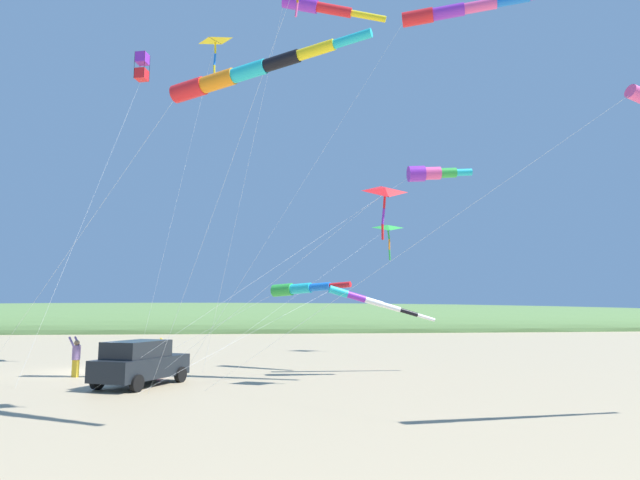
{
  "coord_description": "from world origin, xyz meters",
  "views": [
    {
      "loc": [
        -28.83,
        -8.98,
        3.13
      ],
      "look_at": [
        -4.35,
        -11.49,
        6.36
      ],
      "focal_mm": 29.82,
      "sensor_mm": 36.0,
      "label": 1
    }
  ],
  "objects_px": {
    "parked_car": "(140,363)",
    "kite_windsock_rainbow_low_near": "(300,289)",
    "kite_delta_red_high_left": "(215,41)",
    "kite_box_black_fish_shape": "(142,67)",
    "kite_windsock_teal_far_right": "(368,300)",
    "kite_windsock_orange_high_right": "(318,7)",
    "cooler_box": "(153,374)",
    "kite_windsock_magenta_far_left": "(239,75)",
    "person_child_green_jacket": "(164,349)",
    "kite_windsock_long_streamer_right": "(458,10)",
    "kite_delta_white_trailing": "(388,228)",
    "kite_delta_purple_drifting": "(385,192)",
    "kite_windsock_striped_overhead": "(431,173)",
    "person_adult_flyer": "(76,355)"
  },
  "relations": [
    {
      "from": "kite_windsock_orange_high_right",
      "to": "kite_box_black_fish_shape",
      "type": "xyz_separation_m",
      "value": [
        3.31,
        8.81,
        -1.85
      ]
    },
    {
      "from": "kite_windsock_magenta_far_left",
      "to": "kite_windsock_teal_far_right",
      "type": "bearing_deg",
      "value": -28.52
    },
    {
      "from": "cooler_box",
      "to": "kite_windsock_striped_overhead",
      "type": "height_order",
      "value": "kite_windsock_striped_overhead"
    },
    {
      "from": "kite_delta_white_trailing",
      "to": "kite_windsock_magenta_far_left",
      "type": "distance_m",
      "value": 25.71
    },
    {
      "from": "person_adult_flyer",
      "to": "kite_box_black_fish_shape",
      "type": "bearing_deg",
      "value": -81.33
    },
    {
      "from": "person_adult_flyer",
      "to": "person_child_green_jacket",
      "type": "relative_size",
      "value": 1.3
    },
    {
      "from": "kite_delta_white_trailing",
      "to": "kite_windsock_striped_overhead",
      "type": "relative_size",
      "value": 0.83
    },
    {
      "from": "kite_delta_white_trailing",
      "to": "kite_windsock_striped_overhead",
      "type": "height_order",
      "value": "kite_windsock_striped_overhead"
    },
    {
      "from": "kite_windsock_long_streamer_right",
      "to": "kite_windsock_teal_far_right",
      "type": "relative_size",
      "value": 1.31
    },
    {
      "from": "parked_car",
      "to": "person_child_green_jacket",
      "type": "relative_size",
      "value": 3.27
    },
    {
      "from": "kite_delta_red_high_left",
      "to": "kite_windsock_rainbow_low_near",
      "type": "bearing_deg",
      "value": -115.07
    },
    {
      "from": "kite_box_black_fish_shape",
      "to": "person_child_green_jacket",
      "type": "bearing_deg",
      "value": -3.73
    },
    {
      "from": "kite_windsock_striped_overhead",
      "to": "kite_windsock_teal_far_right",
      "type": "xyz_separation_m",
      "value": [
        2.41,
        2.7,
        -6.09
      ]
    },
    {
      "from": "kite_windsock_orange_high_right",
      "to": "kite_box_black_fish_shape",
      "type": "bearing_deg",
      "value": 69.39
    },
    {
      "from": "kite_delta_white_trailing",
      "to": "kite_delta_red_high_left",
      "type": "relative_size",
      "value": 0.69
    },
    {
      "from": "person_adult_flyer",
      "to": "kite_box_black_fish_shape",
      "type": "height_order",
      "value": "kite_box_black_fish_shape"
    },
    {
      "from": "kite_windsock_orange_high_right",
      "to": "kite_box_black_fish_shape",
      "type": "distance_m",
      "value": 9.6
    },
    {
      "from": "parked_car",
      "to": "kite_box_black_fish_shape",
      "type": "bearing_deg",
      "value": 20.43
    },
    {
      "from": "kite_delta_purple_drifting",
      "to": "kite_delta_red_high_left",
      "type": "height_order",
      "value": "kite_delta_red_high_left"
    },
    {
      "from": "kite_windsock_rainbow_low_near",
      "to": "kite_windsock_long_streamer_right",
      "type": "bearing_deg",
      "value": -132.05
    },
    {
      "from": "parked_car",
      "to": "kite_windsock_rainbow_low_near",
      "type": "distance_m",
      "value": 9.74
    },
    {
      "from": "person_adult_flyer",
      "to": "kite_delta_white_trailing",
      "type": "height_order",
      "value": "kite_delta_white_trailing"
    },
    {
      "from": "parked_car",
      "to": "kite_delta_red_high_left",
      "type": "distance_m",
      "value": 20.51
    },
    {
      "from": "kite_delta_purple_drifting",
      "to": "kite_windsock_magenta_far_left",
      "type": "xyz_separation_m",
      "value": [
        -6.21,
        5.92,
        2.15
      ]
    },
    {
      "from": "cooler_box",
      "to": "person_child_green_jacket",
      "type": "relative_size",
      "value": 0.44
    },
    {
      "from": "kite_windsock_striped_overhead",
      "to": "kite_windsock_magenta_far_left",
      "type": "relative_size",
      "value": 1.13
    },
    {
      "from": "cooler_box",
      "to": "person_child_green_jacket",
      "type": "xyz_separation_m",
      "value": [
        8.12,
        1.01,
        0.57
      ]
    },
    {
      "from": "parked_car",
      "to": "kite_windsock_rainbow_low_near",
      "type": "xyz_separation_m",
      "value": [
        5.95,
        -6.97,
        3.3
      ]
    },
    {
      "from": "parked_car",
      "to": "kite_windsock_teal_far_right",
      "type": "distance_m",
      "value": 11.31
    },
    {
      "from": "kite_windsock_rainbow_low_near",
      "to": "kite_windsock_teal_far_right",
      "type": "relative_size",
      "value": 0.84
    },
    {
      "from": "cooler_box",
      "to": "kite_delta_white_trailing",
      "type": "distance_m",
      "value": 21.84
    },
    {
      "from": "person_child_green_jacket",
      "to": "kite_box_black_fish_shape",
      "type": "height_order",
      "value": "kite_box_black_fish_shape"
    },
    {
      "from": "kite_windsock_long_streamer_right",
      "to": "kite_windsock_rainbow_low_near",
      "type": "height_order",
      "value": "kite_windsock_long_streamer_right"
    },
    {
      "from": "person_child_green_jacket",
      "to": "kite_windsock_long_streamer_right",
      "type": "bearing_deg",
      "value": -125.98
    },
    {
      "from": "cooler_box",
      "to": "person_child_green_jacket",
      "type": "distance_m",
      "value": 8.2
    },
    {
      "from": "kite_windsock_orange_high_right",
      "to": "kite_box_black_fish_shape",
      "type": "height_order",
      "value": "kite_windsock_orange_high_right"
    },
    {
      "from": "person_child_green_jacket",
      "to": "kite_windsock_orange_high_right",
      "type": "relative_size",
      "value": 0.08
    },
    {
      "from": "parked_car",
      "to": "kite_box_black_fish_shape",
      "type": "height_order",
      "value": "kite_box_black_fish_shape"
    },
    {
      "from": "kite_windsock_magenta_far_left",
      "to": "kite_windsock_orange_high_right",
      "type": "distance_m",
      "value": 11.06
    },
    {
      "from": "kite_windsock_rainbow_low_near",
      "to": "kite_delta_purple_drifting",
      "type": "bearing_deg",
      "value": -156.24
    },
    {
      "from": "kite_windsock_teal_far_right",
      "to": "kite_windsock_magenta_far_left",
      "type": "bearing_deg",
      "value": 151.48
    },
    {
      "from": "cooler_box",
      "to": "kite_windsock_magenta_far_left",
      "type": "relative_size",
      "value": 0.04
    },
    {
      "from": "person_child_green_jacket",
      "to": "kite_delta_red_high_left",
      "type": "xyz_separation_m",
      "value": [
        -2.09,
        -2.75,
        18.82
      ]
    },
    {
      "from": "kite_delta_purple_drifting",
      "to": "kite_windsock_rainbow_low_near",
      "type": "bearing_deg",
      "value": 23.76
    },
    {
      "from": "kite_delta_red_high_left",
      "to": "kite_box_black_fish_shape",
      "type": "relative_size",
      "value": 1.23
    },
    {
      "from": "kite_delta_white_trailing",
      "to": "kite_delta_purple_drifting",
      "type": "bearing_deg",
      "value": 166.43
    },
    {
      "from": "person_child_green_jacket",
      "to": "kite_delta_red_high_left",
      "type": "height_order",
      "value": "kite_delta_red_high_left"
    },
    {
      "from": "parked_car",
      "to": "kite_windsock_magenta_far_left",
      "type": "height_order",
      "value": "kite_windsock_magenta_far_left"
    },
    {
      "from": "kite_windsock_striped_overhead",
      "to": "person_adult_flyer",
      "type": "bearing_deg",
      "value": 83.3
    },
    {
      "from": "kite_windsock_striped_overhead",
      "to": "parked_car",
      "type": "bearing_deg",
      "value": 96.04
    }
  ]
}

